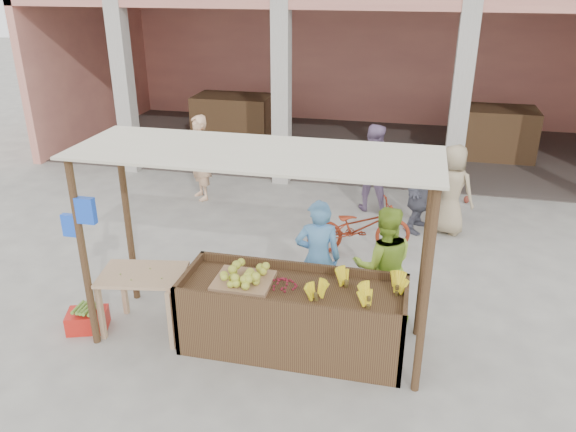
% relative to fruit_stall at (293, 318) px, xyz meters
% --- Properties ---
extents(ground, '(60.00, 60.00, 0.00)m').
position_rel_fruit_stall_xyz_m(ground, '(-0.50, 0.00, -0.40)').
color(ground, slate).
rests_on(ground, ground).
extents(market_building, '(14.40, 6.40, 4.20)m').
position_rel_fruit_stall_xyz_m(market_building, '(-0.45, 8.93, 2.30)').
color(market_building, '#E18C75').
rests_on(market_building, ground).
extents(fruit_stall, '(2.60, 0.95, 0.80)m').
position_rel_fruit_stall_xyz_m(fruit_stall, '(0.00, 0.00, 0.00)').
color(fruit_stall, '#4E3A1F').
rests_on(fruit_stall, ground).
extents(stall_awning, '(4.09, 1.35, 2.39)m').
position_rel_fruit_stall_xyz_m(stall_awning, '(-0.51, 0.06, 1.58)').
color(stall_awning, '#4E3A1F').
rests_on(stall_awning, ground).
extents(banana_heap, '(0.99, 0.54, 0.18)m').
position_rel_fruit_stall_xyz_m(banana_heap, '(0.71, -0.01, 0.49)').
color(banana_heap, yellow).
rests_on(banana_heap, fruit_stall).
extents(melon_tray, '(0.67, 0.58, 0.18)m').
position_rel_fruit_stall_xyz_m(melon_tray, '(-0.59, -0.02, 0.49)').
color(melon_tray, '#9C7350').
rests_on(melon_tray, fruit_stall).
extents(berry_heap, '(0.41, 0.33, 0.13)m').
position_rel_fruit_stall_xyz_m(berry_heap, '(-0.11, -0.02, 0.46)').
color(berry_heap, maroon).
rests_on(berry_heap, fruit_stall).
extents(side_table, '(1.11, 0.84, 0.82)m').
position_rel_fruit_stall_xyz_m(side_table, '(-1.84, -0.08, 0.28)').
color(side_table, tan).
rests_on(side_table, ground).
extents(papaya_pile, '(0.67, 0.38, 0.19)m').
position_rel_fruit_stall_xyz_m(papaya_pile, '(-1.84, -0.08, 0.51)').
color(papaya_pile, '#528A2D').
rests_on(papaya_pile, side_table).
extents(red_crate, '(0.57, 0.49, 0.25)m').
position_rel_fruit_stall_xyz_m(red_crate, '(-2.59, -0.23, -0.27)').
color(red_crate, red).
rests_on(red_crate, ground).
extents(plantain_bundle, '(0.37, 0.26, 0.07)m').
position_rel_fruit_stall_xyz_m(plantain_bundle, '(-2.59, -0.23, -0.11)').
color(plantain_bundle, olive).
rests_on(plantain_bundle, red_crate).
extents(produce_sacks, '(0.78, 0.48, 0.59)m').
position_rel_fruit_stall_xyz_m(produce_sacks, '(2.14, 5.21, -0.10)').
color(produce_sacks, maroon).
rests_on(produce_sacks, ground).
extents(vendor_blue, '(0.72, 0.59, 1.71)m').
position_rel_fruit_stall_xyz_m(vendor_blue, '(0.15, 0.78, 0.46)').
color(vendor_blue, '#518EC8').
rests_on(vendor_blue, ground).
extents(vendor_green, '(0.88, 0.62, 1.67)m').
position_rel_fruit_stall_xyz_m(vendor_green, '(0.97, 0.80, 0.43)').
color(vendor_green, '#90B831').
rests_on(vendor_green, ground).
extents(motorcycle, '(1.09, 1.84, 0.91)m').
position_rel_fruit_stall_xyz_m(motorcycle, '(0.48, 2.67, 0.05)').
color(motorcycle, maroon).
rests_on(motorcycle, ground).
extents(shopper_c, '(0.98, 0.85, 1.73)m').
position_rel_fruit_stall_xyz_m(shopper_c, '(1.90, 3.78, 0.46)').
color(shopper_c, '#9E8A69').
rests_on(shopper_c, ground).
extents(shopper_d, '(1.11, 1.62, 1.62)m').
position_rel_fruit_stall_xyz_m(shopper_d, '(1.39, 3.79, 0.41)').
color(shopper_d, '#545563').
rests_on(shopper_d, ground).
extents(shopper_e, '(0.80, 0.81, 1.74)m').
position_rel_fruit_stall_xyz_m(shopper_e, '(-2.82, 4.33, 0.47)').
color(shopper_e, '#E7B086').
rests_on(shopper_e, ground).
extents(shopper_f, '(0.94, 0.62, 1.80)m').
position_rel_fruit_stall_xyz_m(shopper_f, '(0.50, 4.53, 0.50)').
color(shopper_f, gray).
rests_on(shopper_f, ground).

